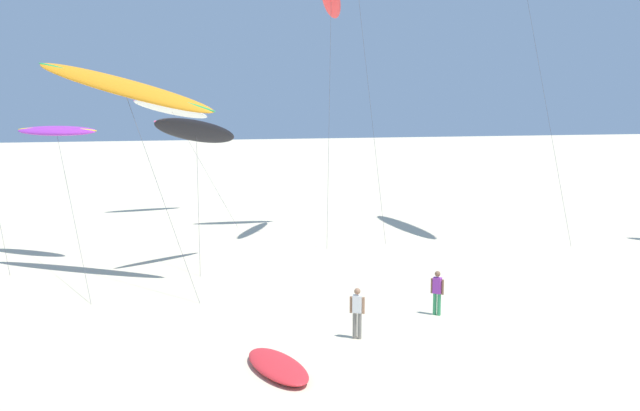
{
  "coord_description": "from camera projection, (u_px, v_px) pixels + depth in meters",
  "views": [
    {
      "loc": [
        -5.89,
        -1.9,
        7.82
      ],
      "look_at": [
        1.14,
        23.81,
        4.04
      ],
      "focal_mm": 41.23,
      "sensor_mm": 36.0,
      "label": 1
    }
  ],
  "objects": [
    {
      "name": "flying_kite_6",
      "position": [
        196.0,
        131.0,
        34.28
      ],
      "size": [
        4.67,
        4.01,
        7.48
      ],
      "color": "black",
      "rests_on": "ground"
    },
    {
      "name": "grounded_kite_0",
      "position": [
        278.0,
        366.0,
        21.43
      ],
      "size": [
        1.89,
        3.52,
        0.33
      ],
      "color": "red",
      "rests_on": "ground"
    },
    {
      "name": "person_foreground_walker",
      "position": [
        357.0,
        311.0,
        24.29
      ],
      "size": [
        0.46,
        0.32,
        1.72
      ],
      "color": "slate",
      "rests_on": "ground"
    },
    {
      "name": "flying_kite_4",
      "position": [
        171.0,
        109.0,
        50.92
      ],
      "size": [
        6.14,
        8.47,
        8.28
      ],
      "color": "white",
      "rests_on": "ground"
    },
    {
      "name": "flying_kite_3",
      "position": [
        124.0,
        87.0,
        31.63
      ],
      "size": [
        7.84,
        7.89,
        9.92
      ],
      "color": "orange",
      "rests_on": "ground"
    },
    {
      "name": "flying_kite_2",
      "position": [
        56.0,
        131.0,
        36.17
      ],
      "size": [
        4.53,
        11.31,
        6.73
      ],
      "color": "purple",
      "rests_on": "ground"
    },
    {
      "name": "person_far_watcher",
      "position": [
        437.0,
        291.0,
        27.0
      ],
      "size": [
        0.39,
        0.39,
        1.66
      ],
      "color": "#338E56",
      "rests_on": "ground"
    }
  ]
}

